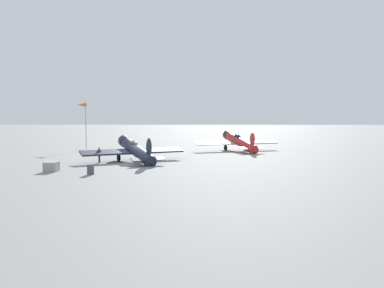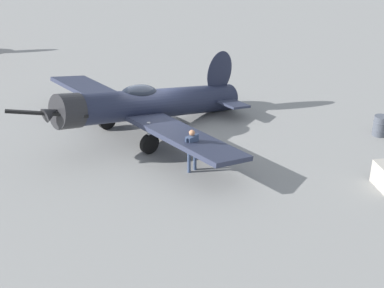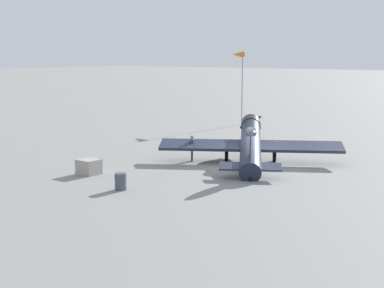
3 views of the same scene
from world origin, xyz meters
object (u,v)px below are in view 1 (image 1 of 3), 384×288
object	(u,v)px
airplane_foreground	(135,150)
ground_crew_mechanic	(99,153)
airplane_mid_apron	(238,141)
equipment_crate	(51,167)
fuel_drum	(91,169)
windsock_mast	(82,107)

from	to	relation	value
airplane_foreground	ground_crew_mechanic	xyz separation A→B (m)	(3.58, 1.20, -0.29)
airplane_mid_apron	equipment_crate	world-z (taller)	airplane_mid_apron
airplane_mid_apron	fuel_drum	size ratio (longest dim) A/B	14.29
airplane_foreground	fuel_drum	size ratio (longest dim) A/B	12.52
airplane_mid_apron	equipment_crate	size ratio (longest dim) A/B	10.65
equipment_crate	airplane_mid_apron	bearing A→B (deg)	-130.19
ground_crew_mechanic	equipment_crate	bearing A→B (deg)	37.48
equipment_crate	fuel_drum	distance (m)	4.37
airplane_mid_apron	fuel_drum	bearing A→B (deg)	128.37
airplane_mid_apron	fuel_drum	distance (m)	27.34
airplane_foreground	equipment_crate	bearing A→B (deg)	112.31
airplane_mid_apron	windsock_mast	xyz separation A→B (m)	(23.55, -3.09, 4.94)
equipment_crate	fuel_drum	xyz separation A→B (m)	(-4.03, 1.68, 0.01)
airplane_foreground	airplane_mid_apron	distance (m)	18.48
airplane_mid_apron	windsock_mast	world-z (taller)	windsock_mast
ground_crew_mechanic	fuel_drum	distance (m)	8.45
airplane_mid_apron	fuel_drum	xyz separation A→B (m)	(14.25, 23.32, -0.93)
ground_crew_mechanic	equipment_crate	size ratio (longest dim) A/B	1.44
equipment_crate	windsock_mast	distance (m)	25.95
airplane_foreground	equipment_crate	world-z (taller)	airplane_foreground
airplane_foreground	fuel_drum	world-z (taller)	airplane_foreground
fuel_drum	airplane_foreground	bearing A→B (deg)	-101.91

